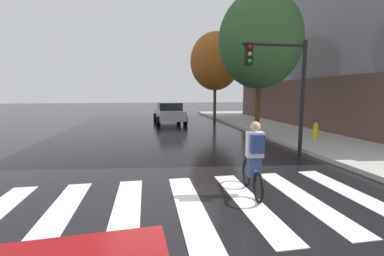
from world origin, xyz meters
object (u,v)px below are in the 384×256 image
(cyclist, at_px, (254,159))
(fire_hydrant, at_px, (316,131))
(sedan_mid, at_px, (169,113))
(street_tree_near, at_px, (260,41))
(traffic_light_near, at_px, (283,78))
(street_tree_mid, at_px, (215,61))

(cyclist, distance_m, fire_hydrant, 7.90)
(sedan_mid, distance_m, cyclist, 14.61)
(cyclist, relative_size, street_tree_near, 0.24)
(traffic_light_near, xyz_separation_m, street_tree_mid, (0.69, 12.11, 1.99))
(cyclist, xyz_separation_m, street_tree_near, (3.14, 6.93, 3.98))
(traffic_light_near, relative_size, fire_hydrant, 5.38)
(sedan_mid, bearing_deg, fire_hydrant, -55.54)
(traffic_light_near, distance_m, fire_hydrant, 4.34)
(sedan_mid, bearing_deg, traffic_light_near, -74.06)
(sedan_mid, xyz_separation_m, street_tree_near, (3.76, -7.66, 3.99))
(cyclist, bearing_deg, sedan_mid, 92.42)
(traffic_light_near, relative_size, street_tree_near, 0.59)
(fire_hydrant, relative_size, street_tree_near, 0.11)
(street_tree_near, distance_m, street_tree_mid, 8.69)
(street_tree_mid, bearing_deg, street_tree_near, -90.64)
(street_tree_mid, bearing_deg, traffic_light_near, -93.28)
(cyclist, height_order, street_tree_near, street_tree_near)
(sedan_mid, height_order, street_tree_mid, street_tree_mid)
(street_tree_near, relative_size, street_tree_mid, 0.99)
(fire_hydrant, height_order, street_tree_mid, street_tree_mid)
(traffic_light_near, bearing_deg, street_tree_mid, 86.72)
(cyclist, bearing_deg, fire_hydrant, 45.64)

